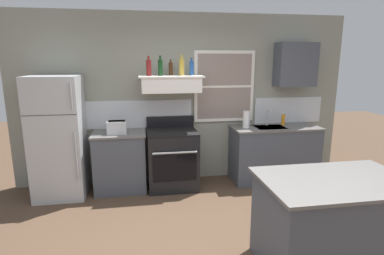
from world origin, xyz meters
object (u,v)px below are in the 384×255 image
(bottle_red_label_wine, at_px, (149,68))
(bottle_brown_stout, at_px, (171,69))
(dish_soap_bottle, at_px, (283,120))
(bottle_dark_green_wine, at_px, (160,67))
(paper_towel_roll, at_px, (246,119))
(stove_range, at_px, (172,159))
(kitchen_island, at_px, (333,224))
(toaster, at_px, (117,127))
(bottle_champagne_gold_foil, at_px, (182,67))
(refrigerator, at_px, (59,137))
(bottle_blue_liqueur, at_px, (192,68))

(bottle_red_label_wine, height_order, bottle_brown_stout, bottle_red_label_wine)
(dish_soap_bottle, bearing_deg, bottle_dark_green_wine, -177.78)
(bottle_red_label_wine, relative_size, paper_towel_roll, 1.07)
(stove_range, height_order, kitchen_island, stove_range)
(bottle_brown_stout, xyz_separation_m, kitchen_island, (1.29, -2.34, -1.39))
(bottle_brown_stout, distance_m, kitchen_island, 3.01)
(toaster, xyz_separation_m, bottle_red_label_wine, (0.49, 0.08, 0.86))
(bottle_brown_stout, height_order, bottle_champagne_gold_foil, bottle_champagne_gold_foil)
(refrigerator, height_order, bottle_brown_stout, bottle_brown_stout)
(dish_soap_bottle, bearing_deg, refrigerator, -177.40)
(refrigerator, xyz_separation_m, kitchen_island, (2.95, -2.18, -0.43))
(dish_soap_bottle, bearing_deg, bottle_brown_stout, 179.98)
(stove_range, bearing_deg, bottle_champagne_gold_foil, 28.56)
(bottle_blue_liqueur, relative_size, kitchen_island, 0.19)
(bottle_champagne_gold_foil, bearing_deg, bottle_dark_green_wine, -174.16)
(bottle_brown_stout, bearing_deg, paper_towel_roll, -4.83)
(refrigerator, relative_size, bottle_red_label_wine, 6.11)
(toaster, distance_m, bottle_blue_liqueur, 1.43)
(bottle_red_label_wine, xyz_separation_m, bottle_dark_green_wine, (0.17, 0.01, 0.00))
(bottle_blue_liqueur, relative_size, paper_towel_roll, 0.97)
(refrigerator, height_order, bottle_champagne_gold_foil, bottle_champagne_gold_foil)
(toaster, bearing_deg, stove_range, 2.42)
(bottle_brown_stout, bearing_deg, bottle_red_label_wine, -164.80)
(bottle_blue_liqueur, xyz_separation_m, kitchen_island, (0.97, -2.31, -1.40))
(toaster, bearing_deg, paper_towel_roll, 2.04)
(toaster, height_order, stove_range, toaster)
(bottle_dark_green_wine, distance_m, kitchen_island, 3.04)
(bottle_red_label_wine, height_order, bottle_dark_green_wine, bottle_dark_green_wine)
(bottle_champagne_gold_foil, height_order, bottle_blue_liqueur, bottle_champagne_gold_foil)
(toaster, height_order, bottle_dark_green_wine, bottle_dark_green_wine)
(stove_range, distance_m, bottle_dark_green_wine, 1.41)
(bottle_red_label_wine, relative_size, bottle_brown_stout, 1.21)
(bottle_champagne_gold_foil, bearing_deg, dish_soap_bottle, 1.53)
(stove_range, xyz_separation_m, kitchen_island, (1.30, -2.21, -0.01))
(paper_towel_roll, bearing_deg, dish_soap_bottle, 8.36)
(bottle_blue_liqueur, bearing_deg, kitchen_island, -67.11)
(refrigerator, xyz_separation_m, stove_range, (1.65, 0.02, -0.42))
(stove_range, relative_size, dish_soap_bottle, 6.06)
(bottle_dark_green_wine, height_order, kitchen_island, bottle_dark_green_wine)
(bottle_red_label_wine, bearing_deg, dish_soap_bottle, 2.32)
(dish_soap_bottle, bearing_deg, stove_range, -175.82)
(refrigerator, bearing_deg, stove_range, 0.80)
(refrigerator, relative_size, toaster, 5.94)
(bottle_blue_liqueur, relative_size, dish_soap_bottle, 1.46)
(bottle_red_label_wine, bearing_deg, bottle_brown_stout, 15.20)
(bottle_champagne_gold_foil, height_order, paper_towel_roll, bottle_champagne_gold_foil)
(bottle_dark_green_wine, xyz_separation_m, paper_towel_roll, (1.35, -0.02, -0.82))
(stove_range, relative_size, bottle_red_label_wine, 3.77)
(toaster, height_order, bottle_brown_stout, bottle_brown_stout)
(bottle_red_label_wine, height_order, bottle_blue_liqueur, bottle_red_label_wine)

